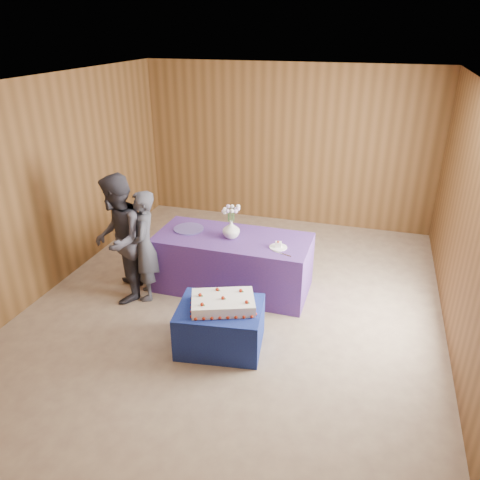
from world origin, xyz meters
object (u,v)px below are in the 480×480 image
at_px(cake_table, 220,327).
at_px(vase, 231,229).
at_px(sheet_cake, 223,303).
at_px(guest_right, 119,239).
at_px(guest_left, 144,246).
at_px(serving_table, 233,263).

bearing_deg(cake_table, vase, 94.07).
height_order(sheet_cake, guest_right, guest_right).
bearing_deg(sheet_cake, guest_left, 129.98).
distance_m(serving_table, sheet_cake, 1.28).
xyz_separation_m(sheet_cake, guest_left, (-1.28, 0.72, 0.16)).
height_order(serving_table, sheet_cake, serving_table).
distance_m(vase, guest_left, 1.11).
bearing_deg(guest_left, vase, 94.26).
xyz_separation_m(vase, guest_right, (-1.27, -0.60, -0.04)).
height_order(cake_table, vase, vase).
height_order(vase, guest_right, guest_right).
distance_m(cake_table, guest_right, 1.75).
height_order(serving_table, vase, vase).
bearing_deg(guest_right, sheet_cake, 46.35).
xyz_separation_m(cake_table, guest_right, (-1.53, 0.62, 0.57)).
height_order(vase, guest_left, guest_left).
relative_size(serving_table, sheet_cake, 2.48).
height_order(serving_table, guest_left, guest_left).
relative_size(cake_table, vase, 3.89).
relative_size(cake_table, serving_table, 0.45).
distance_m(serving_table, guest_left, 1.18).
height_order(cake_table, guest_left, guest_left).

